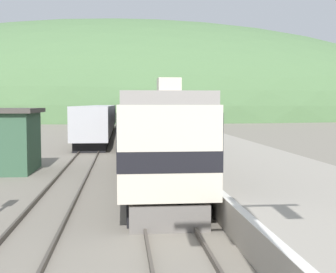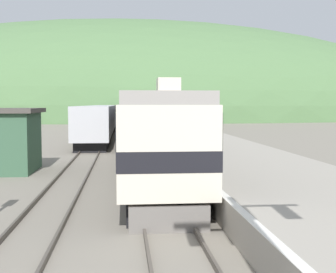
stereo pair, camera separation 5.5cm
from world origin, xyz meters
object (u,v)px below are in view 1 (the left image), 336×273
object	(u,v)px
express_train_lead_car	(149,133)
carriage_fourth	(129,112)
carriage_third	(132,114)
carriage_second	(136,119)
siding_train	(100,120)

from	to	relation	value
express_train_lead_car	carriage_fourth	size ratio (longest dim) A/B	1.06
carriage_fourth	carriage_third	bearing A→B (deg)	-90.00
carriage_fourth	express_train_lead_car	bearing A→B (deg)	-90.00
carriage_second	carriage_third	world-z (taller)	same
express_train_lead_car	siding_train	world-z (taller)	express_train_lead_car
carriage_fourth	siding_train	distance (m)	32.67
express_train_lead_car	siding_train	xyz separation A→B (m)	(-3.82, 30.63, -0.41)
carriage_second	siding_train	xyz separation A→B (m)	(-3.82, 9.02, -0.40)
carriage_fourth	siding_train	size ratio (longest dim) A/B	0.51
carriage_third	carriage_fourth	size ratio (longest dim) A/B	1.00
carriage_second	siding_train	size ratio (longest dim) A/B	0.51
express_train_lead_car	carriage_second	size ratio (longest dim) A/B	1.06
express_train_lead_car	carriage_third	xyz separation A→B (m)	(0.00, 42.34, -0.01)
carriage_third	express_train_lead_car	bearing A→B (deg)	-90.00
express_train_lead_car	carriage_third	distance (m)	42.34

